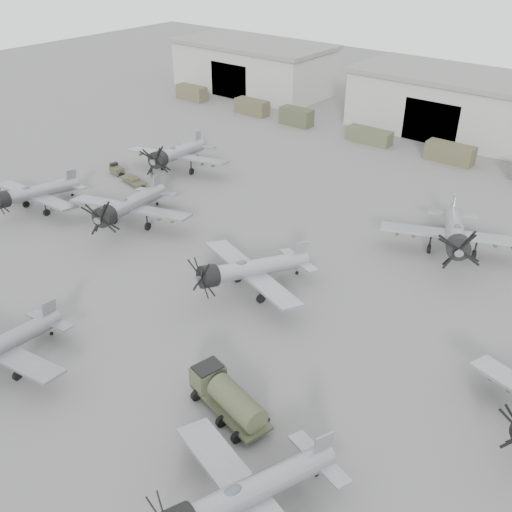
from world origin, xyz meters
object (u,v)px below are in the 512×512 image
Objects in this scene: aircraft_mid_0 at (32,194)px; fuel_tanker at (229,396)px; aircraft_near_2 at (243,496)px; ground_crew at (152,171)px; aircraft_mid_1 at (128,206)px; aircraft_mid_2 at (247,270)px; tug_trailer at (123,174)px; aircraft_far_1 at (455,233)px; aircraft_far_0 at (175,154)px.

fuel_tanker is (36.31, -8.90, -0.76)m from aircraft_mid_0.
ground_crew is (-39.30, 29.03, -1.35)m from aircraft_near_2.
aircraft_mid_1 is 17.40m from aircraft_mid_2.
aircraft_mid_2 is 1.86× the size of fuel_tanker.
aircraft_near_2 is 44.50m from aircraft_mid_0.
fuel_tanker reaches higher than tug_trailer.
aircraft_mid_2 is at bearing 1.37° from aircraft_mid_0.
aircraft_far_1 is 7.83× the size of ground_crew.
aircraft_far_0 reaches higher than aircraft_mid_1.
aircraft_mid_2 is at bearing -23.19° from aircraft_mid_1.
aircraft_far_1 is at bearing 74.85° from aircraft_mid_2.
aircraft_mid_2 is at bearing -147.48° from aircraft_far_1.
aircraft_mid_0 is at bearing -177.08° from aircraft_mid_1.
aircraft_far_0 is at bearing -38.51° from ground_crew.
aircraft_far_1 reaches higher than aircraft_mid_0.
aircraft_mid_2 is 1.77× the size of tug_trailer.
aircraft_near_2 is 1.01× the size of aircraft_mid_0.
fuel_tanker is 3.90× the size of ground_crew.
aircraft_mid_1 is at bearing 165.69° from fuel_tanker.
fuel_tanker is (7.99, -11.53, -0.86)m from aircraft_mid_2.
aircraft_near_2 is 0.91× the size of aircraft_mid_1.
aircraft_far_0 reaches higher than ground_crew.
aircraft_mid_2 is 0.93× the size of aircraft_far_1.
aircraft_far_1 reaches higher than aircraft_near_2.
aircraft_far_0 is at bearing 166.42° from aircraft_mid_2.
aircraft_mid_0 is 12.41m from tug_trailer.
fuel_tanker is (-3.28, -28.59, -1.09)m from aircraft_far_1.
aircraft_far_1 reaches higher than fuel_tanker.
aircraft_near_2 is 34.17m from aircraft_far_1.
aircraft_near_2 is 1.72× the size of tug_trailer.
aircraft_mid_2 is at bearing -132.43° from ground_crew.
tug_trailer is at bearing 179.39° from aircraft_mid_2.
ground_crew is at bearing 173.07° from aircraft_mid_2.
aircraft_mid_2 reaches higher than ground_crew.
aircraft_mid_0 is at bearing -177.58° from aircraft_far_1.
aircraft_far_0 is (-24.30, 15.11, 0.20)m from aircraft_mid_2.
aircraft_far_0 is (4.02, 17.74, 0.30)m from aircraft_mid_0.
aircraft_mid_0 is at bearing 151.92° from ground_crew.
fuel_tanker is at bearing -17.72° from aircraft_mid_0.
aircraft_mid_1 is 13.36m from ground_crew.
tug_trailer is at bearing 85.54° from aircraft_mid_0.
aircraft_near_2 is at bearing -48.86° from aircraft_mid_1.
tug_trailer is at bearing 163.75° from aircraft_near_2.
ground_crew is at bearing 75.17° from aircraft_mid_0.
fuel_tanker is at bearing -45.38° from aircraft_mid_1.
tug_trailer is at bearing 166.58° from aircraft_far_1.
aircraft_mid_0 is at bearing 177.32° from aircraft_near_2.
aircraft_mid_1 reaches higher than aircraft_mid_2.
aircraft_mid_0 is 44.22m from aircraft_far_1.
aircraft_mid_1 is at bearing -159.16° from ground_crew.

